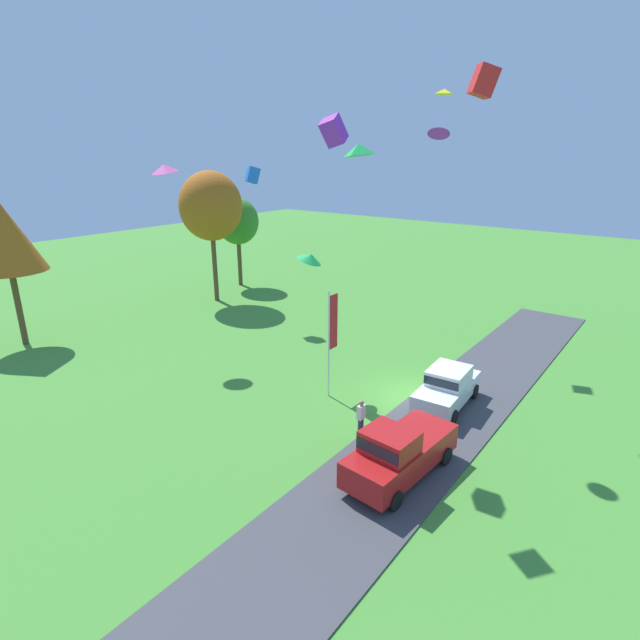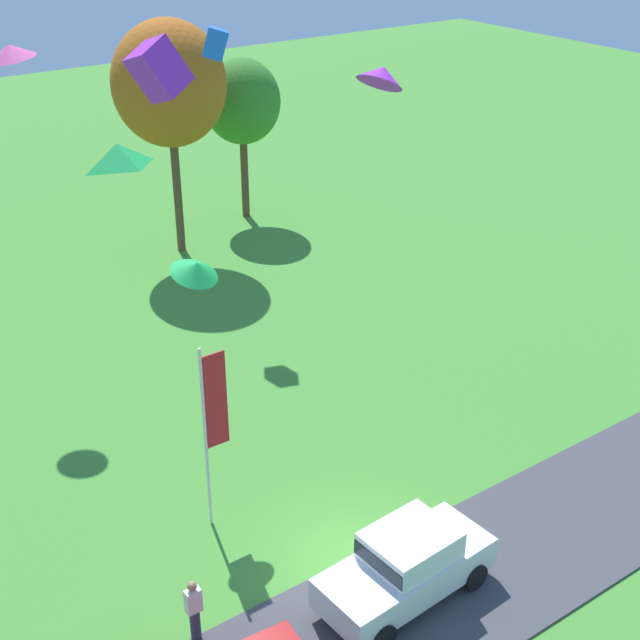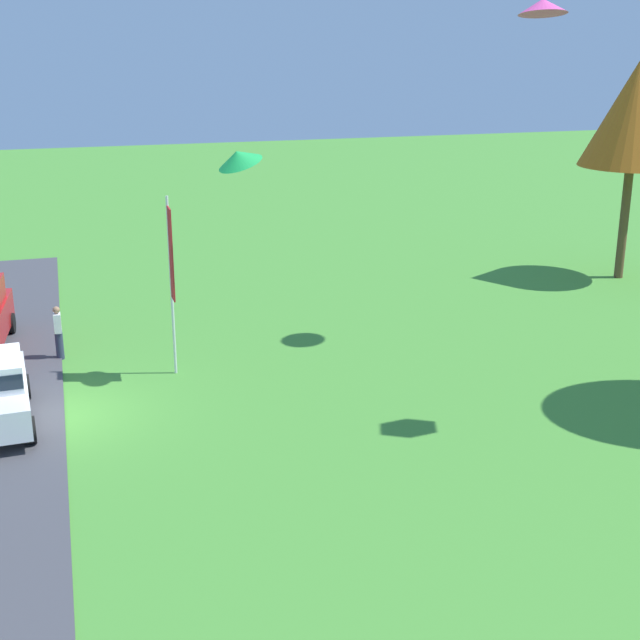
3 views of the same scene
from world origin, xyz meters
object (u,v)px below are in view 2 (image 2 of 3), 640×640
at_px(car_sedan_by_flagpole, 407,563).
at_px(kite_diamond_topmost, 117,155).
at_px(flag_banner, 212,414).
at_px(kite_delta_low_drifter, 195,268).
at_px(kite_box_high_right, 216,44).
at_px(tree_far_left, 169,84).
at_px(tree_far_right, 242,102).
at_px(kite_delta_over_trees, 10,52).
at_px(kite_box_near_flag, 159,70).
at_px(kite_delta_trailing_tail, 382,75).
at_px(person_on_lawn, 194,611).

bearing_deg(car_sedan_by_flagpole, kite_diamond_topmost, 161.81).
bearing_deg(car_sedan_by_flagpole, flag_banner, 114.30).
xyz_separation_m(kite_delta_low_drifter, kite_box_high_right, (6.41, 10.02, 3.37)).
relative_size(tree_far_left, tree_far_right, 1.32).
height_order(tree_far_right, kite_delta_low_drifter, tree_far_right).
xyz_separation_m(kite_diamond_topmost, kite_delta_over_trees, (2.85, 14.66, -0.95)).
height_order(tree_far_right, kite_box_near_flag, kite_box_near_flag).
xyz_separation_m(kite_box_near_flag, kite_box_high_right, (8.21, 12.67, -2.27)).
bearing_deg(flag_banner, kite_box_high_right, 58.95).
relative_size(tree_far_left, kite_diamond_topmost, 10.74).
xyz_separation_m(tree_far_right, kite_box_near_flag, (-13.30, -19.76, 6.49)).
bearing_deg(car_sedan_by_flagpole, tree_far_right, 67.38).
bearing_deg(tree_far_right, kite_delta_trailing_tail, -114.20).
height_order(tree_far_right, kite_box_high_right, kite_box_high_right).
bearing_deg(kite_delta_over_trees, car_sedan_by_flagpole, -81.42).
height_order(car_sedan_by_flagpole, tree_far_left, tree_far_left).
relative_size(tree_far_right, kite_box_high_right, 7.43).
distance_m(tree_far_right, kite_delta_trailing_tail, 25.82).
relative_size(kite_delta_low_drifter, kite_box_high_right, 1.22).
relative_size(tree_far_left, kite_delta_trailing_tail, 11.15).
bearing_deg(kite_delta_over_trees, person_on_lawn, -98.64).
relative_size(kite_delta_trailing_tail, kite_box_high_right, 0.88).
distance_m(car_sedan_by_flagpole, kite_box_near_flag, 12.29).
distance_m(car_sedan_by_flagpole, kite_delta_trailing_tail, 11.17).
height_order(flag_banner, kite_box_near_flag, kite_box_near_flag).
bearing_deg(kite_delta_trailing_tail, car_sedan_by_flagpole, -78.89).
bearing_deg(kite_box_high_right, car_sedan_by_flagpole, -106.18).
xyz_separation_m(tree_far_left, kite_box_near_flag, (-8.72, -17.74, 4.70)).
height_order(person_on_lawn, kite_delta_low_drifter, kite_delta_low_drifter).
bearing_deg(flag_banner, kite_diamond_topmost, -133.29).
relative_size(person_on_lawn, kite_delta_trailing_tail, 1.90).
bearing_deg(kite_delta_trailing_tail, person_on_lawn, 173.66).
relative_size(person_on_lawn, kite_box_high_right, 1.67).
bearing_deg(tree_far_right, kite_delta_low_drifter, -123.91).
relative_size(kite_delta_trailing_tail, kite_delta_over_trees, 0.61).
bearing_deg(kite_delta_trailing_tail, kite_box_high_right, 71.84).
bearing_deg(tree_far_right, kite_box_high_right, -125.69).
relative_size(person_on_lawn, kite_box_near_flag, 1.71).
bearing_deg(kite_delta_over_trees, tree_far_left, 35.25).
bearing_deg(kite_diamond_topmost, kite_box_near_flag, 50.83).
height_order(car_sedan_by_flagpole, kite_delta_low_drifter, kite_delta_low_drifter).
bearing_deg(tree_far_left, kite_box_high_right, -95.73).
height_order(kite_diamond_topmost, kite_delta_trailing_tail, kite_delta_trailing_tail).
relative_size(car_sedan_by_flagpole, kite_delta_over_trees, 3.04).
bearing_deg(kite_delta_over_trees, kite_delta_low_drifter, -84.14).
bearing_deg(car_sedan_by_flagpole, kite_box_high_right, 73.82).
bearing_deg(tree_far_right, car_sedan_by_flagpole, -112.62).
height_order(tree_far_left, tree_far_right, tree_far_left).
distance_m(tree_far_left, kite_box_high_right, 5.65).
distance_m(kite_delta_trailing_tail, kite_box_near_flag, 4.30).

